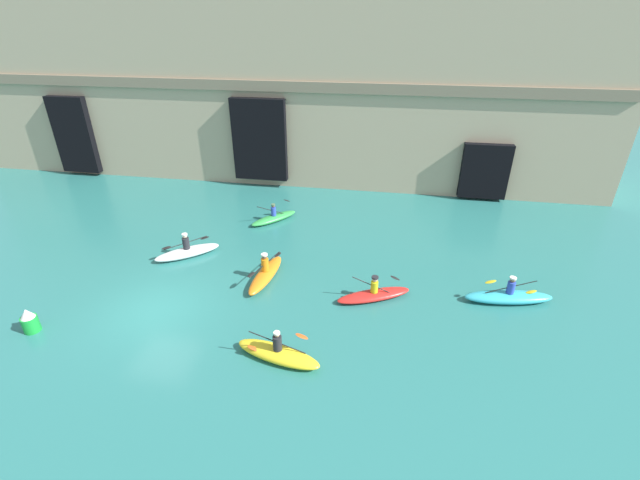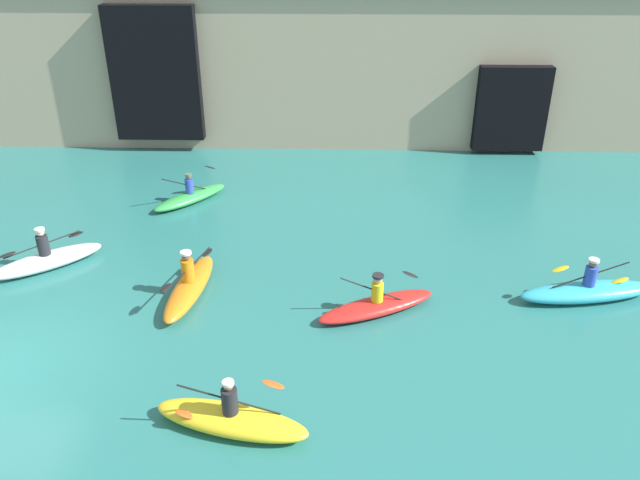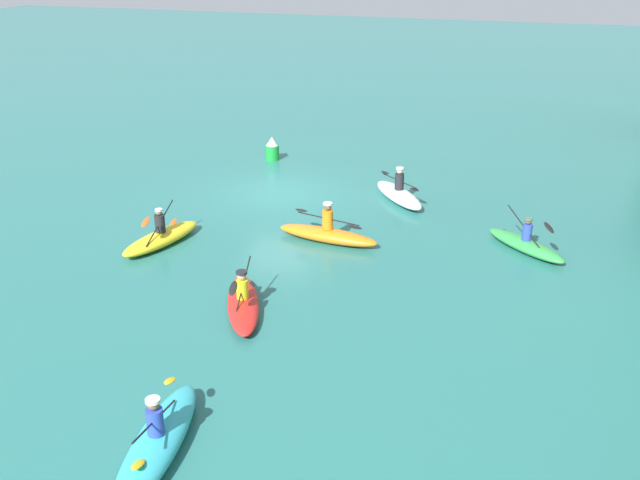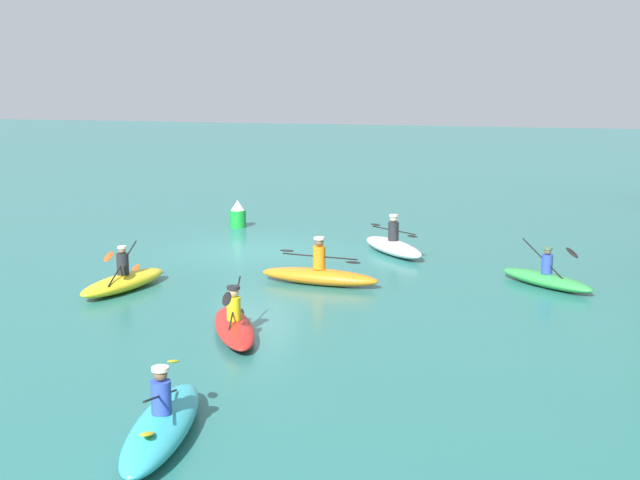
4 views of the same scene
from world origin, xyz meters
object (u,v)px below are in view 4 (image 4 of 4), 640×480
Objects in this scene: kayak_white at (393,246)px; kayak_orange at (319,275)px; kayak_green at (546,279)px; kayak_yellow at (123,281)px; kayak_cyan at (162,425)px; marker_buoy at (238,215)px; kayak_red at (234,326)px.

kayak_orange is at bearing -55.42° from kayak_white.
kayak_green is 0.93× the size of kayak_white.
kayak_green reaches higher than kayak_yellow.
kayak_cyan is 3.76× the size of marker_buoy.
kayak_yellow is (-8.31, -4.70, -0.01)m from kayak_cyan.
marker_buoy is at bearing -165.64° from kayak_yellow.
kayak_red is 1.00× the size of kayak_yellow.
marker_buoy is (-12.21, -4.12, 0.24)m from kayak_red.
kayak_orange is 8.88m from marker_buoy.
kayak_orange reaches higher than marker_buoy.
kayak_red is at bearing 18.64° from marker_buoy.
kayak_yellow reaches higher than marker_buoy.
kayak_red is 9.17m from kayak_white.
marker_buoy is at bearing -157.11° from kayak_white.
kayak_orange is at bearing -9.11° from kayak_cyan.
kayak_yellow is at bearing 56.54° from kayak_green.
kayak_yellow is at bearing 20.14° from kayak_cyan.
kayak_yellow reaches higher than kayak_red.
kayak_green is 5.40m from kayak_white.
kayak_red is 12.89m from marker_buoy.
kayak_green is at bearing -72.72° from kayak_red.
kayak_cyan is 9.54m from kayak_yellow.
kayak_orange reaches higher than kayak_green.
kayak_red is (5.94, -6.40, -0.00)m from kayak_green.
marker_buoy is (-7.47, -4.79, 0.18)m from kayak_orange.
kayak_orange is at bearing -33.67° from kayak_red.
kayak_yellow is at bearing 27.76° from kayak_red.
kayak_white is at bearing 6.40° from kayak_green.
marker_buoy is (-6.27, -10.52, 0.24)m from kayak_green.
kayak_red reaches higher than marker_buoy.
kayak_red is at bearing 88.64° from kayak_orange.
kayak_cyan is (11.28, -5.68, 0.04)m from kayak_green.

